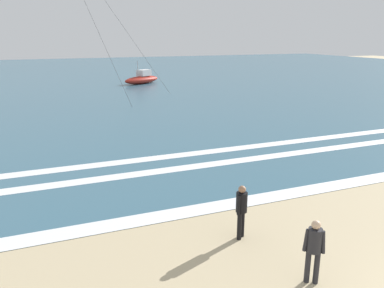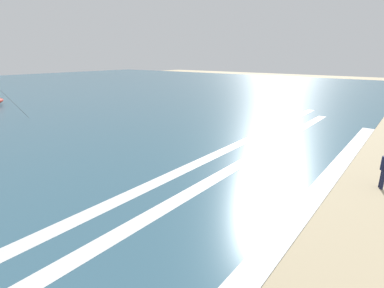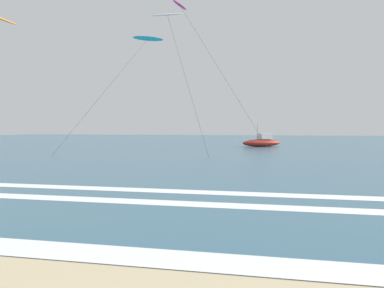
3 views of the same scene
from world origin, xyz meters
name	(u,v)px [view 2 (image 2 of 3)]	position (x,y,z in m)	size (l,w,h in m)	color
wave_foam_shoreline	(257,265)	(-1.27, 7.56, 0.01)	(38.25, 0.81, 0.01)	white
wave_foam_mid_break	(202,186)	(1.77, 11.62, 0.01)	(37.54, 0.68, 0.01)	white
wave_foam_outer_break	(163,179)	(1.26, 13.41, 0.01)	(43.87, 0.71, 0.01)	white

